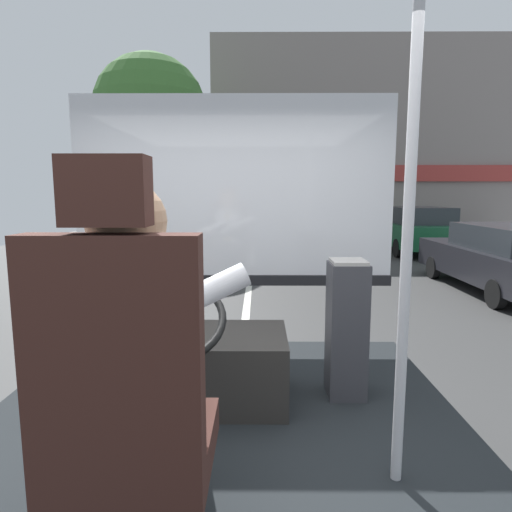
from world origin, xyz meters
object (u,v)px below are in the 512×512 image
object	(u,v)px
parked_car_green	(414,229)
fare_box	(346,329)
bus_driver	(136,340)
handrail_pole	(408,221)
driver_seat	(128,413)
parked_car_black	(509,258)
steering_console	(191,365)

from	to	relation	value
parked_car_green	fare_box	bearing A→B (deg)	-111.26
bus_driver	handrail_pole	distance (m)	1.10
driver_seat	handrail_pole	bearing A→B (deg)	26.19
bus_driver	fare_box	size ratio (longest dim) A/B	0.98
handrail_pole	bus_driver	bearing A→B (deg)	-159.16
bus_driver	parked_car_black	bearing A→B (deg)	53.09
driver_seat	steering_console	distance (m)	1.21
fare_box	parked_car_green	world-z (taller)	fare_box
parked_car_green	bus_driver	bearing A→B (deg)	-113.05
bus_driver	parked_car_green	bearing A→B (deg)	66.95
driver_seat	parked_car_black	distance (m)	8.58
fare_box	parked_car_black	size ratio (longest dim) A/B	0.20
handrail_pole	parked_car_green	distance (m)	12.99
steering_console	parked_car_black	distance (m)	7.65
driver_seat	bus_driver	bearing A→B (deg)	90.00
steering_console	handrail_pole	size ratio (longest dim) A/B	0.50
parked_car_black	driver_seat	bearing A→B (deg)	-126.48
bus_driver	steering_console	xyz separation A→B (m)	(0.00, 1.06, -0.52)
steering_console	fare_box	size ratio (longest dim) A/B	1.34
bus_driver	handrail_pole	bearing A→B (deg)	20.84
driver_seat	bus_driver	distance (m)	0.22
driver_seat	parked_car_black	bearing A→B (deg)	53.52
parked_car_green	handrail_pole	bearing A→B (deg)	-109.73
steering_console	parked_car_green	bearing A→B (deg)	65.08
steering_console	parked_car_green	xyz separation A→B (m)	(5.35, 11.51, -0.12)
driver_seat	bus_driver	xyz separation A→B (m)	(-0.00, 0.11, 0.19)
handrail_pole	parked_car_black	distance (m)	7.69
handrail_pole	fare_box	world-z (taller)	handrail_pole
fare_box	parked_car_green	xyz separation A→B (m)	(4.44, 11.41, -0.32)
driver_seat	parked_car_black	size ratio (longest dim) A/B	0.31
fare_box	parked_car_black	bearing A→B (deg)	53.36
parked_car_green	driver_seat	bearing A→B (deg)	-112.88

